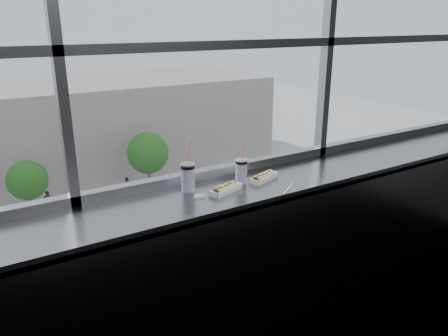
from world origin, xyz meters
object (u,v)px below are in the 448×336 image
hotdog_tray_left (226,189)px  soda_cup_left (188,176)px  loose_straw (288,189)px  pedestrian_c (48,199)px  wrapper (200,195)px  tree_right (148,153)px  soda_cup_right (241,170)px  pedestrian_d (127,187)px  car_near_d (164,266)px  tree_center (27,180)px  car_near_c (78,292)px  car_far_c (178,196)px  hotdog_tray_right (264,177)px  car_near_e (275,230)px

hotdog_tray_left → soda_cup_left: (-0.20, 0.15, 0.08)m
loose_straw → pedestrian_c: loose_straw is taller
wrapper → tree_right: (10.83, 28.30, -8.68)m
soda_cup_right → pedestrian_c: size_ratio=0.17×
pedestrian_d → tree_right: size_ratio=0.44×
car_near_d → pedestrian_c: (-3.33, 12.82, -0.02)m
tree_center → car_near_d: bearing=-69.2°
car_near_c → car_far_c: size_ratio=0.91×
soda_cup_left → wrapper: soda_cup_left is taller
wrapper → loose_straw: bearing=-18.9°
soda_cup_left → car_far_c: 28.93m
pedestrian_d → tree_center: 7.01m
car_near_c → pedestrian_d: bearing=-31.3°
pedestrian_c → tree_right: bearing=173.8°
soda_cup_left → soda_cup_right: soda_cup_left is taller
car_near_c → pedestrian_c: bearing=-6.5°
hotdog_tray_right → car_far_c: size_ratio=0.04×
hotdog_tray_right → tree_right: hotdog_tray_right is taller
soda_cup_right → car_near_e: soda_cup_right is taller
soda_cup_left → hotdog_tray_right: bearing=-10.2°
hotdog_tray_left → pedestrian_c: 31.36m
car_near_e → pedestrian_d: bearing=28.3°
soda_cup_left → loose_straw: size_ratio=1.66×
car_near_e → tree_center: size_ratio=1.50×
hotdog_tray_left → car_near_d: (6.46, 16.32, -11.13)m
car_near_d → wrapper: bearing=157.9°
car_near_d → pedestrian_c: bearing=14.7°
wrapper → car_near_e: (13.95, 16.30, -10.98)m
tree_right → tree_center: bearing=180.0°
loose_straw → wrapper: size_ratio=2.32×
soda_cup_right → hotdog_tray_left: bearing=-153.1°
car_near_c → hotdog_tray_left: bearing=171.4°
pedestrian_c → tree_center: (-1.22, -0.82, 1.93)m
car_near_c → tree_center: 12.14m
loose_straw → car_far_c: bearing=32.8°
soda_cup_right → pedestrian_d: 31.20m
loose_straw → wrapper: 0.59m
hotdog_tray_right → soda_cup_left: size_ratio=0.72×
hotdog_tray_left → car_near_e: hotdog_tray_left is taller
car_near_c → pedestrian_c: 12.87m
car_near_d → car_near_c: 4.45m
hotdog_tray_right → car_far_c: hotdog_tray_right is taller
pedestrian_d → tree_right: bearing=9.1°
hotdog_tray_right → loose_straw: 0.23m
car_far_c → pedestrian_d: (-2.52, 3.69, 0.03)m
hotdog_tray_left → tree_center: bearing=69.1°
loose_straw → soda_cup_left: bearing=116.9°
hotdog_tray_left → soda_cup_right: (0.18, 0.09, 0.07)m
car_near_c → hotdog_tray_right: bearing=172.6°
car_far_c → tree_right: bearing=0.8°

